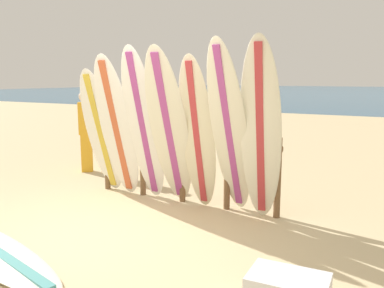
{
  "coord_description": "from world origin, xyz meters",
  "views": [
    {
      "loc": [
        3.09,
        -3.3,
        1.84
      ],
      "look_at": [
        0.13,
        2.04,
        0.84
      ],
      "focal_mm": 37.33,
      "sensor_mm": 36.0,
      "label": 1
    }
  ],
  "objects_px": {
    "surfboard_leaning_far_right": "(261,132)",
    "surfboard_leaning_center_left": "(144,127)",
    "surfboard_leaning_left": "(117,129)",
    "surfboard_rack": "(182,159)",
    "surfboard_leaning_center": "(169,130)",
    "surfboard_leaning_right": "(229,131)",
    "beachgoer_standing": "(86,128)",
    "surfboard_leaning_center_right": "(197,135)",
    "surfboard_leaning_far_left": "(102,132)"
  },
  "relations": [
    {
      "from": "surfboard_leaning_far_right",
      "to": "surfboard_leaning_center_left",
      "type": "bearing_deg",
      "value": -178.57
    },
    {
      "from": "surfboard_leaning_left",
      "to": "surfboard_leaning_center_left",
      "type": "distance_m",
      "value": 0.47
    },
    {
      "from": "surfboard_rack",
      "to": "surfboard_leaning_center_left",
      "type": "relative_size",
      "value": 1.31
    },
    {
      "from": "surfboard_leaning_center",
      "to": "surfboard_leaning_right",
      "type": "distance_m",
      "value": 0.88
    },
    {
      "from": "surfboard_rack",
      "to": "surfboard_leaning_far_right",
      "type": "relative_size",
      "value": 1.27
    },
    {
      "from": "surfboard_leaning_center",
      "to": "beachgoer_standing",
      "type": "bearing_deg",
      "value": 156.33
    },
    {
      "from": "surfboard_leaning_center_left",
      "to": "surfboard_leaning_center_right",
      "type": "height_order",
      "value": "surfboard_leaning_center_left"
    },
    {
      "from": "surfboard_leaning_right",
      "to": "surfboard_leaning_far_right",
      "type": "xyz_separation_m",
      "value": [
        0.41,
        0.03,
        0.01
      ]
    },
    {
      "from": "beachgoer_standing",
      "to": "surfboard_leaning_center",
      "type": "bearing_deg",
      "value": -23.67
    },
    {
      "from": "surfboard_leaning_center",
      "to": "surfboard_leaning_center_right",
      "type": "bearing_deg",
      "value": 14.94
    },
    {
      "from": "surfboard_leaning_right",
      "to": "surfboard_leaning_far_right",
      "type": "distance_m",
      "value": 0.41
    },
    {
      "from": "surfboard_leaning_center_left",
      "to": "surfboard_leaning_left",
      "type": "bearing_deg",
      "value": -175.14
    },
    {
      "from": "surfboard_leaning_center",
      "to": "surfboard_leaning_center_right",
      "type": "xyz_separation_m",
      "value": [
        0.39,
        0.1,
        -0.06
      ]
    },
    {
      "from": "surfboard_leaning_left",
      "to": "beachgoer_standing",
      "type": "xyz_separation_m",
      "value": [
        -1.75,
        1.15,
        -0.22
      ]
    },
    {
      "from": "surfboard_leaning_far_left",
      "to": "surfboard_leaning_left",
      "type": "bearing_deg",
      "value": -14.76
    },
    {
      "from": "surfboard_leaning_right",
      "to": "beachgoer_standing",
      "type": "height_order",
      "value": "surfboard_leaning_right"
    },
    {
      "from": "surfboard_leaning_far_left",
      "to": "surfboard_leaning_center",
      "type": "xyz_separation_m",
      "value": [
        1.35,
        -0.13,
        0.14
      ]
    },
    {
      "from": "surfboard_leaning_center",
      "to": "beachgoer_standing",
      "type": "xyz_separation_m",
      "value": [
        -2.69,
        1.18,
        -0.26
      ]
    },
    {
      "from": "surfboard_leaning_far_right",
      "to": "beachgoer_standing",
      "type": "bearing_deg",
      "value": 164.94
    },
    {
      "from": "surfboard_leaning_center_left",
      "to": "beachgoer_standing",
      "type": "xyz_separation_m",
      "value": [
        -2.21,
        1.11,
        -0.27
      ]
    },
    {
      "from": "surfboard_leaning_far_left",
      "to": "surfboard_leaning_center_right",
      "type": "height_order",
      "value": "surfboard_leaning_center_right"
    },
    {
      "from": "surfboard_leaning_left",
      "to": "beachgoer_standing",
      "type": "height_order",
      "value": "surfboard_leaning_left"
    },
    {
      "from": "surfboard_leaning_left",
      "to": "surfboard_leaning_center_right",
      "type": "height_order",
      "value": "surfboard_leaning_left"
    },
    {
      "from": "surfboard_leaning_center_left",
      "to": "surfboard_leaning_center_right",
      "type": "bearing_deg",
      "value": 2.49
    },
    {
      "from": "surfboard_leaning_far_left",
      "to": "surfboard_leaning_center",
      "type": "bearing_deg",
      "value": -5.65
    },
    {
      "from": "surfboard_leaning_center",
      "to": "surfboard_leaning_far_right",
      "type": "xyz_separation_m",
      "value": [
        1.28,
        0.11,
        0.05
      ]
    },
    {
      "from": "surfboard_leaning_right",
      "to": "beachgoer_standing",
      "type": "bearing_deg",
      "value": 162.83
    },
    {
      "from": "surfboard_leaning_far_left",
      "to": "surfboard_leaning_center_right",
      "type": "distance_m",
      "value": 1.74
    },
    {
      "from": "surfboard_leaning_right",
      "to": "surfboard_leaning_center",
      "type": "bearing_deg",
      "value": -174.84
    },
    {
      "from": "surfboard_leaning_left",
      "to": "surfboard_leaning_center",
      "type": "xyz_separation_m",
      "value": [
        0.94,
        -0.03,
        0.04
      ]
    },
    {
      "from": "surfboard_leaning_left",
      "to": "beachgoer_standing",
      "type": "distance_m",
      "value": 2.1
    },
    {
      "from": "surfboard_leaning_far_left",
      "to": "surfboard_leaning_left",
      "type": "xyz_separation_m",
      "value": [
        0.41,
        -0.11,
        0.1
      ]
    },
    {
      "from": "surfboard_rack",
      "to": "surfboard_leaning_right",
      "type": "relative_size",
      "value": 1.29
    },
    {
      "from": "surfboard_leaning_center",
      "to": "beachgoer_standing",
      "type": "relative_size",
      "value": 1.42
    },
    {
      "from": "surfboard_leaning_center",
      "to": "surfboard_leaning_far_right",
      "type": "distance_m",
      "value": 1.29
    },
    {
      "from": "beachgoer_standing",
      "to": "surfboard_leaning_left",
      "type": "bearing_deg",
      "value": -33.43
    },
    {
      "from": "surfboard_leaning_center",
      "to": "surfboard_leaning_center_left",
      "type": "bearing_deg",
      "value": 172.24
    },
    {
      "from": "beachgoer_standing",
      "to": "surfboard_leaning_center_right",
      "type": "bearing_deg",
      "value": -19.26
    },
    {
      "from": "surfboard_leaning_left",
      "to": "surfboard_leaning_center_left",
      "type": "height_order",
      "value": "surfboard_leaning_center_left"
    },
    {
      "from": "surfboard_rack",
      "to": "surfboard_leaning_far_left",
      "type": "xyz_separation_m",
      "value": [
        -1.32,
        -0.26,
        0.34
      ]
    },
    {
      "from": "surfboard_leaning_far_left",
      "to": "surfboard_leaning_far_right",
      "type": "distance_m",
      "value": 2.64
    },
    {
      "from": "surfboard_leaning_left",
      "to": "surfboard_leaning_center_right",
      "type": "relative_size",
      "value": 1.02
    },
    {
      "from": "surfboard_leaning_far_left",
      "to": "beachgoer_standing",
      "type": "relative_size",
      "value": 1.25
    },
    {
      "from": "surfboard_leaning_center",
      "to": "surfboard_leaning_right",
      "type": "xyz_separation_m",
      "value": [
        0.87,
        0.08,
        0.03
      ]
    },
    {
      "from": "surfboard_leaning_center_left",
      "to": "surfboard_leaning_center",
      "type": "bearing_deg",
      "value": -7.76
    },
    {
      "from": "surfboard_leaning_left",
      "to": "surfboard_leaning_far_right",
      "type": "xyz_separation_m",
      "value": [
        2.23,
        0.08,
        0.09
      ]
    },
    {
      "from": "surfboard_leaning_far_left",
      "to": "surfboard_leaning_right",
      "type": "xyz_separation_m",
      "value": [
        2.22,
        -0.05,
        0.17
      ]
    },
    {
      "from": "surfboard_rack",
      "to": "surfboard_leaning_far_right",
      "type": "height_order",
      "value": "surfboard_leaning_far_right"
    },
    {
      "from": "surfboard_leaning_far_left",
      "to": "surfboard_leaning_left",
      "type": "height_order",
      "value": "surfboard_leaning_left"
    },
    {
      "from": "surfboard_leaning_far_left",
      "to": "surfboard_leaning_right",
      "type": "bearing_deg",
      "value": -1.41
    }
  ]
}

